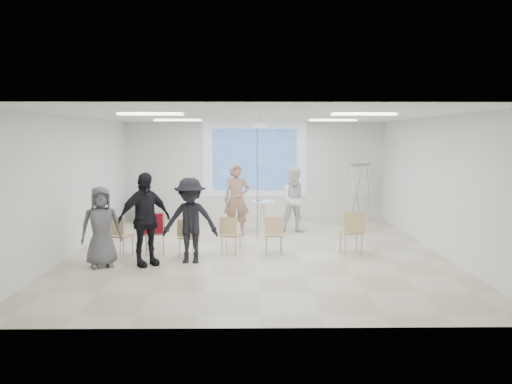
{
  "coord_description": "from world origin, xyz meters",
  "views": [
    {
      "loc": [
        -0.14,
        -10.95,
        2.56
      ],
      "look_at": [
        0.0,
        0.8,
        1.25
      ],
      "focal_mm": 35.0,
      "sensor_mm": 36.0,
      "label": 1
    }
  ],
  "objects_px": {
    "pedestal_table": "(263,214)",
    "chair_left_inner": "(188,234)",
    "player_right": "(296,197)",
    "chair_right_far": "(352,229)",
    "laptop": "(189,236)",
    "player_left": "(237,195)",
    "av_cart": "(145,210)",
    "audience_outer": "(101,222)",
    "audience_mid": "(190,215)",
    "chair_right_inner": "(274,232)",
    "flipchart_easel": "(361,179)",
    "chair_far_left": "(119,233)",
    "audience_left": "(144,212)",
    "chair_left_mid": "(154,229)",
    "chair_center": "(230,232)"
  },
  "relations": [
    {
      "from": "player_left",
      "to": "chair_far_left",
      "type": "xyz_separation_m",
      "value": [
        -2.45,
        -2.32,
        -0.54
      ]
    },
    {
      "from": "chair_left_inner",
      "to": "chair_right_inner",
      "type": "height_order",
      "value": "chair_right_inner"
    },
    {
      "from": "audience_outer",
      "to": "audience_mid",
      "type": "bearing_deg",
      "value": -11.3
    },
    {
      "from": "chair_far_left",
      "to": "flipchart_easel",
      "type": "xyz_separation_m",
      "value": [
        6.11,
        4.24,
        0.78
      ]
    },
    {
      "from": "player_left",
      "to": "av_cart",
      "type": "distance_m",
      "value": 3.5
    },
    {
      "from": "player_right",
      "to": "chair_far_left",
      "type": "bearing_deg",
      "value": -150.74
    },
    {
      "from": "audience_left",
      "to": "av_cart",
      "type": "bearing_deg",
      "value": 65.31
    },
    {
      "from": "player_left",
      "to": "flipchart_easel",
      "type": "xyz_separation_m",
      "value": [
        3.65,
        1.92,
        0.24
      ]
    },
    {
      "from": "chair_center",
      "to": "chair_left_mid",
      "type": "bearing_deg",
      "value": -162.03
    },
    {
      "from": "chair_right_inner",
      "to": "audience_mid",
      "type": "height_order",
      "value": "audience_mid"
    },
    {
      "from": "audience_mid",
      "to": "flipchart_easel",
      "type": "xyz_separation_m",
      "value": [
        4.51,
        4.8,
        0.31
      ]
    },
    {
      "from": "chair_left_inner",
      "to": "chair_center",
      "type": "xyz_separation_m",
      "value": [
        0.9,
        0.13,
        0.02
      ]
    },
    {
      "from": "player_right",
      "to": "chair_center",
      "type": "distance_m",
      "value": 3.04
    },
    {
      "from": "chair_right_inner",
      "to": "laptop",
      "type": "xyz_separation_m",
      "value": [
        -1.84,
        -0.02,
        -0.07
      ]
    },
    {
      "from": "laptop",
      "to": "audience_left",
      "type": "height_order",
      "value": "audience_left"
    },
    {
      "from": "chair_left_inner",
      "to": "player_right",
      "type": "bearing_deg",
      "value": 59.86
    },
    {
      "from": "pedestal_table",
      "to": "chair_left_inner",
      "type": "distance_m",
      "value": 3.39
    },
    {
      "from": "chair_right_far",
      "to": "laptop",
      "type": "relative_size",
      "value": 3.3
    },
    {
      "from": "pedestal_table",
      "to": "chair_left_mid",
      "type": "relative_size",
      "value": 0.87
    },
    {
      "from": "chair_right_inner",
      "to": "chair_left_mid",
      "type": "bearing_deg",
      "value": -179.89
    },
    {
      "from": "laptop",
      "to": "flipchart_easel",
      "type": "xyz_separation_m",
      "value": [
        4.63,
        4.16,
        0.86
      ]
    },
    {
      "from": "pedestal_table",
      "to": "chair_right_inner",
      "type": "bearing_deg",
      "value": -86.48
    },
    {
      "from": "player_left",
      "to": "audience_mid",
      "type": "height_order",
      "value": "player_left"
    },
    {
      "from": "chair_right_inner",
      "to": "audience_mid",
      "type": "relative_size",
      "value": 0.43
    },
    {
      "from": "player_right",
      "to": "audience_left",
      "type": "relative_size",
      "value": 0.91
    },
    {
      "from": "chair_left_inner",
      "to": "chair_right_inner",
      "type": "xyz_separation_m",
      "value": [
        1.86,
        0.11,
        0.03
      ]
    },
    {
      "from": "audience_outer",
      "to": "chair_left_mid",
      "type": "bearing_deg",
      "value": 26.07
    },
    {
      "from": "chair_right_far",
      "to": "laptop",
      "type": "xyz_separation_m",
      "value": [
        -3.55,
        -0.02,
        -0.14
      ]
    },
    {
      "from": "chair_center",
      "to": "player_left",
      "type": "bearing_deg",
      "value": 103.86
    },
    {
      "from": "chair_right_far",
      "to": "chair_center",
      "type": "bearing_deg",
      "value": 174.0
    },
    {
      "from": "chair_right_far",
      "to": "chair_left_inner",
      "type": "bearing_deg",
      "value": 176.2
    },
    {
      "from": "chair_left_mid",
      "to": "chair_right_far",
      "type": "height_order",
      "value": "chair_right_far"
    },
    {
      "from": "chair_left_inner",
      "to": "chair_right_far",
      "type": "bearing_deg",
      "value": 15.78
    },
    {
      "from": "chair_left_inner",
      "to": "audience_outer",
      "type": "distance_m",
      "value": 1.85
    },
    {
      "from": "audience_left",
      "to": "pedestal_table",
      "type": "bearing_deg",
      "value": 20.01
    },
    {
      "from": "pedestal_table",
      "to": "audience_left",
      "type": "height_order",
      "value": "audience_left"
    },
    {
      "from": "audience_mid",
      "to": "audience_left",
      "type": "bearing_deg",
      "value": -164.4
    },
    {
      "from": "chair_left_mid",
      "to": "audience_left",
      "type": "xyz_separation_m",
      "value": [
        -0.03,
        -0.84,
        0.5
      ]
    },
    {
      "from": "pedestal_table",
      "to": "player_left",
      "type": "bearing_deg",
      "value": -138.0
    },
    {
      "from": "player_right",
      "to": "chair_left_inner",
      "type": "relative_size",
      "value": 2.42
    },
    {
      "from": "chair_right_inner",
      "to": "av_cart",
      "type": "relative_size",
      "value": 1.05
    },
    {
      "from": "laptop",
      "to": "chair_left_mid",
      "type": "bearing_deg",
      "value": 14.69
    },
    {
      "from": "pedestal_table",
      "to": "chair_left_inner",
      "type": "relative_size",
      "value": 1.04
    },
    {
      "from": "pedestal_table",
      "to": "chair_left_inner",
      "type": "height_order",
      "value": "pedestal_table"
    },
    {
      "from": "av_cart",
      "to": "chair_right_inner",
      "type": "bearing_deg",
      "value": -65.76
    },
    {
      "from": "player_right",
      "to": "flipchart_easel",
      "type": "relative_size",
      "value": 1.1
    },
    {
      "from": "player_left",
      "to": "laptop",
      "type": "distance_m",
      "value": 2.52
    },
    {
      "from": "pedestal_table",
      "to": "audience_outer",
      "type": "relative_size",
      "value": 0.46
    },
    {
      "from": "chair_right_far",
      "to": "av_cart",
      "type": "height_order",
      "value": "chair_right_far"
    },
    {
      "from": "chair_far_left",
      "to": "flipchart_easel",
      "type": "height_order",
      "value": "flipchart_easel"
    }
  ]
}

